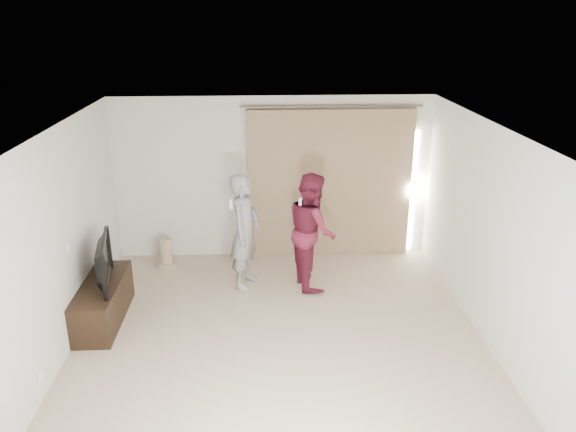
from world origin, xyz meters
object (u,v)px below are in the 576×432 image
object	(u,v)px
person_man	(245,231)
person_woman	(312,230)
tv_console	(103,302)
tv	(98,262)

from	to	relation	value
person_man	person_woman	xyz separation A→B (m)	(0.96, -0.02, 0.00)
tv_console	tv	size ratio (longest dim) A/B	1.37
tv_console	tv	bearing A→B (deg)	90.00
tv	person_woman	distance (m)	2.93
tv_console	person_man	distance (m)	2.13
person_man	tv	bearing A→B (deg)	-153.00
tv	person_woman	xyz separation A→B (m)	(2.79, 0.91, 0.02)
person_man	person_woman	bearing A→B (deg)	-1.32
tv	tv_console	bearing A→B (deg)	169.54
person_man	person_woman	distance (m)	0.96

